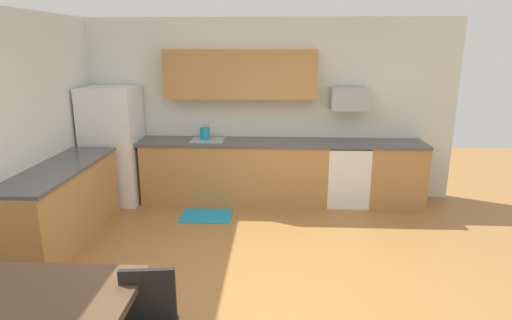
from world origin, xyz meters
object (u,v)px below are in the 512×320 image
(dining_table, at_px, (23,306))
(kettle, at_px, (205,134))
(refrigerator, at_px, (114,146))
(microwave, at_px, (349,99))
(oven_range, at_px, (346,174))

(dining_table, xyz_separation_m, kettle, (0.55, 3.87, 0.33))
(refrigerator, relative_size, dining_table, 1.23)
(microwave, xyz_separation_m, kettle, (-2.11, -0.05, -0.54))
(refrigerator, height_order, microwave, refrigerator)
(dining_table, bearing_deg, kettle, 81.86)
(kettle, bearing_deg, oven_range, -1.35)
(oven_range, bearing_deg, kettle, 178.65)
(refrigerator, xyz_separation_m, microwave, (3.46, 0.18, 0.69))
(oven_range, relative_size, dining_table, 0.65)
(oven_range, bearing_deg, dining_table, -124.96)
(dining_table, bearing_deg, microwave, 55.73)
(refrigerator, distance_m, kettle, 1.37)
(refrigerator, xyz_separation_m, dining_table, (0.80, -3.74, -0.17))
(dining_table, distance_m, kettle, 3.92)
(microwave, bearing_deg, dining_table, -124.27)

